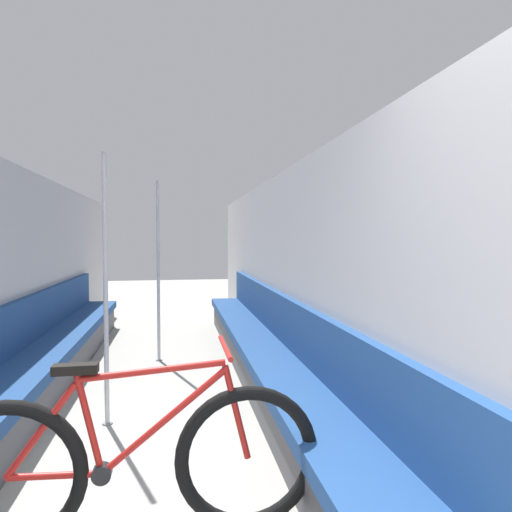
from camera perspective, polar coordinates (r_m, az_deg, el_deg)
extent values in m
cube|color=#B2B2B7|center=(4.68, -28.67, -2.65)|extent=(0.10, 10.26, 2.12)
cube|color=#B2B2B7|center=(4.57, 4.34, -2.49)|extent=(0.10, 10.26, 2.12)
cube|color=#4C4C51|center=(4.76, -24.97, -13.55)|extent=(0.42, 6.43, 0.32)
cube|color=navy|center=(4.70, -25.01, -11.07)|extent=(0.49, 6.43, 0.10)
cube|color=navy|center=(4.71, -27.56, -7.66)|extent=(0.07, 6.43, 0.45)
cube|color=#4C4C51|center=(4.68, 0.68, -13.61)|extent=(0.42, 6.43, 0.32)
cube|color=navy|center=(4.62, 0.69, -11.09)|extent=(0.49, 6.43, 0.10)
cube|color=navy|center=(4.61, 3.28, -7.62)|extent=(0.07, 6.43, 0.45)
torus|color=black|center=(2.55, -28.76, -23.14)|extent=(0.71, 0.07, 0.71)
torus|color=black|center=(2.46, -1.05, -23.87)|extent=(0.71, 0.07, 0.71)
cylinder|color=#B21E19|center=(2.50, -23.84, -23.82)|extent=(0.42, 0.03, 0.05)
cylinder|color=#B21E19|center=(2.43, -25.26, -19.10)|extent=(0.33, 0.03, 0.43)
cylinder|color=#B21E19|center=(2.37, -20.18, -18.87)|extent=(0.14, 0.03, 0.51)
cylinder|color=#B21E19|center=(2.35, -11.35, -19.52)|extent=(0.60, 0.03, 0.49)
cylinder|color=#B21E19|center=(2.27, -12.83, -13.81)|extent=(0.69, 0.03, 0.08)
cylinder|color=#B21E19|center=(2.36, -2.46, -18.91)|extent=(0.14, 0.03, 0.47)
cylinder|color=black|center=(2.47, -18.71, -24.36)|extent=(0.09, 0.06, 0.09)
cube|color=black|center=(2.31, -21.65, -12.99)|extent=(0.20, 0.07, 0.04)
cylinder|color=#B21E19|center=(2.25, -3.89, -11.32)|extent=(0.02, 0.46, 0.02)
cylinder|color=gray|center=(3.93, -18.09, -19.25)|extent=(0.08, 0.08, 0.01)
cylinder|color=silver|center=(3.68, -18.29, -3.90)|extent=(0.04, 0.04, 2.10)
cylinder|color=gray|center=(5.61, -12.03, -12.59)|extent=(0.08, 0.08, 0.01)
cylinder|color=silver|center=(5.44, -12.12, -1.88)|extent=(0.04, 0.04, 2.10)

